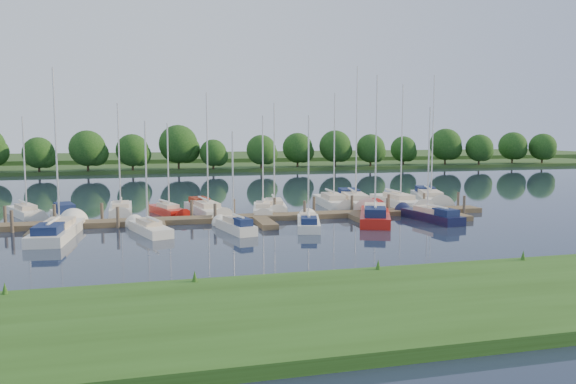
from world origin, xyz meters
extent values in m
plane|color=#1B2337|center=(0.00, 0.00, 0.00)|extent=(260.00, 260.00, 0.00)
cube|color=#244914|center=(0.00, -16.00, 0.25)|extent=(90.00, 10.00, 0.50)
cube|color=brown|center=(0.00, 8.00, 0.20)|extent=(40.00, 2.00, 0.40)
cube|color=brown|center=(-16.00, 5.00, 0.20)|extent=(1.20, 4.00, 0.40)
cube|color=brown|center=(-8.00, 5.00, 0.20)|extent=(1.20, 4.00, 0.40)
cube|color=brown|center=(0.00, 5.00, 0.20)|extent=(1.20, 4.00, 0.40)
cube|color=brown|center=(8.00, 5.00, 0.20)|extent=(1.20, 4.00, 0.40)
cube|color=brown|center=(16.00, 5.00, 0.20)|extent=(1.20, 4.00, 0.40)
cylinder|color=#473D33|center=(-19.00, 9.30, 0.60)|extent=(0.24, 0.24, 2.00)
cylinder|color=#473D33|center=(-15.55, 9.30, 0.60)|extent=(0.24, 0.24, 2.00)
cylinder|color=#473D33|center=(-12.09, 9.30, 0.60)|extent=(0.24, 0.24, 2.00)
cylinder|color=#473D33|center=(-8.64, 9.30, 0.60)|extent=(0.24, 0.24, 2.00)
cylinder|color=#473D33|center=(-5.18, 9.30, 0.60)|extent=(0.24, 0.24, 2.00)
cylinder|color=#473D33|center=(-1.73, 9.30, 0.60)|extent=(0.24, 0.24, 2.00)
cylinder|color=#473D33|center=(1.73, 9.30, 0.60)|extent=(0.24, 0.24, 2.00)
cylinder|color=#473D33|center=(5.18, 9.30, 0.60)|extent=(0.24, 0.24, 2.00)
cylinder|color=#473D33|center=(8.64, 9.30, 0.60)|extent=(0.24, 0.24, 2.00)
cylinder|color=#473D33|center=(12.09, 9.30, 0.60)|extent=(0.24, 0.24, 2.00)
cylinder|color=#473D33|center=(15.55, 9.30, 0.60)|extent=(0.24, 0.24, 2.00)
cylinder|color=#473D33|center=(19.00, 9.30, 0.60)|extent=(0.24, 0.24, 2.00)
cylinder|color=#473D33|center=(-18.00, 6.70, 0.60)|extent=(0.24, 0.24, 2.00)
cylinder|color=#473D33|center=(-10.80, 6.70, 0.60)|extent=(0.24, 0.24, 2.00)
cylinder|color=#473D33|center=(-3.60, 6.70, 0.60)|extent=(0.24, 0.24, 2.00)
cylinder|color=#473D33|center=(3.60, 6.70, 0.60)|extent=(0.24, 0.24, 2.00)
cylinder|color=#473D33|center=(10.80, 6.70, 0.60)|extent=(0.24, 0.24, 2.00)
cylinder|color=#473D33|center=(18.00, 6.70, 0.60)|extent=(0.24, 0.24, 2.00)
cube|color=#23441A|center=(0.00, 75.00, 0.30)|extent=(180.00, 30.00, 0.60)
cube|color=#355023|center=(0.00, 100.00, 0.70)|extent=(220.00, 40.00, 1.40)
cylinder|color=#38281C|center=(-24.89, 60.91, 1.21)|extent=(0.36, 0.36, 2.43)
sphere|color=#143D10|center=(-24.89, 60.91, 4.18)|extent=(5.67, 5.67, 5.67)
sphere|color=#143D10|center=(-23.68, 61.11, 3.37)|extent=(4.05, 4.05, 4.05)
cylinder|color=#38281C|center=(-17.38, 61.09, 1.18)|extent=(0.36, 0.36, 2.37)
sphere|color=#143D10|center=(-17.38, 61.09, 4.07)|extent=(5.52, 5.52, 5.52)
sphere|color=#143D10|center=(-16.20, 61.29, 3.28)|extent=(3.94, 3.94, 3.94)
cylinder|color=#38281C|center=(-10.94, 63.29, 1.32)|extent=(0.36, 0.36, 2.65)
sphere|color=#143D10|center=(-10.94, 63.29, 4.56)|extent=(6.17, 6.17, 6.17)
sphere|color=#143D10|center=(-9.61, 63.49, 3.68)|extent=(4.41, 4.41, 4.41)
cylinder|color=#38281C|center=(-4.23, 60.72, 1.34)|extent=(0.36, 0.36, 2.68)
sphere|color=#143D10|center=(-4.23, 60.72, 4.61)|extent=(6.24, 6.24, 6.24)
sphere|color=#143D10|center=(-2.90, 60.92, 3.72)|extent=(4.46, 4.46, 4.46)
cylinder|color=#38281C|center=(3.18, 62.39, 1.29)|extent=(0.36, 0.36, 2.58)
sphere|color=#143D10|center=(3.18, 62.39, 4.44)|extent=(6.01, 6.01, 6.01)
sphere|color=#143D10|center=(4.47, 62.59, 3.58)|extent=(4.30, 4.30, 4.30)
cylinder|color=#38281C|center=(10.39, 61.45, 1.34)|extent=(0.36, 0.36, 2.69)
sphere|color=#143D10|center=(10.39, 61.45, 4.63)|extent=(6.27, 6.27, 6.27)
sphere|color=#143D10|center=(11.73, 61.65, 3.73)|extent=(4.48, 4.48, 4.48)
cylinder|color=#38281C|center=(18.89, 63.85, 1.04)|extent=(0.36, 0.36, 2.08)
sphere|color=#143D10|center=(18.89, 63.85, 3.59)|extent=(4.86, 4.86, 4.86)
sphere|color=#143D10|center=(19.94, 64.05, 2.89)|extent=(3.47, 3.47, 3.47)
cylinder|color=#38281C|center=(24.99, 60.01, 1.24)|extent=(0.36, 0.36, 2.48)
sphere|color=#143D10|center=(24.99, 60.01, 4.26)|extent=(5.78, 5.78, 5.78)
sphere|color=#143D10|center=(26.22, 60.21, 3.44)|extent=(4.13, 4.13, 4.13)
cylinder|color=#38281C|center=(32.25, 61.19, 1.23)|extent=(0.36, 0.36, 2.47)
sphere|color=#143D10|center=(32.25, 61.19, 4.25)|extent=(5.76, 5.76, 5.76)
sphere|color=#143D10|center=(33.48, 61.39, 3.43)|extent=(4.11, 4.11, 4.11)
cylinder|color=#38281C|center=(41.19, 61.71, 1.16)|extent=(0.36, 0.36, 2.32)
sphere|color=#143D10|center=(41.19, 61.71, 3.99)|extent=(5.41, 5.41, 5.41)
sphere|color=#143D10|center=(42.35, 61.91, 3.22)|extent=(3.86, 3.86, 3.86)
cylinder|color=#38281C|center=(48.05, 62.41, 1.03)|extent=(0.36, 0.36, 2.07)
sphere|color=#143D10|center=(48.05, 62.41, 3.56)|extent=(4.83, 4.83, 4.83)
sphere|color=#143D10|center=(49.09, 62.61, 2.87)|extent=(3.45, 3.45, 3.45)
cylinder|color=#38281C|center=(54.93, 61.34, 1.13)|extent=(0.36, 0.36, 2.26)
sphere|color=#143D10|center=(54.93, 61.34, 3.90)|extent=(5.28, 5.28, 5.28)
sphere|color=#143D10|center=(56.06, 61.54, 3.14)|extent=(3.77, 3.77, 3.77)
cylinder|color=#38281C|center=(63.79, 60.66, 1.32)|extent=(0.36, 0.36, 2.64)
sphere|color=#143D10|center=(63.79, 60.66, 4.54)|extent=(6.16, 6.16, 6.16)
sphere|color=#143D10|center=(65.11, 60.86, 3.66)|extent=(4.40, 4.40, 4.40)
cylinder|color=#38281C|center=(70.44, 62.93, 1.08)|extent=(0.36, 0.36, 2.16)
sphere|color=#143D10|center=(70.44, 62.93, 3.71)|extent=(5.03, 5.03, 5.03)
sphere|color=#143D10|center=(71.52, 63.13, 3.00)|extent=(3.60, 3.60, 3.60)
cube|color=white|center=(-18.65, 14.69, 0.15)|extent=(3.87, 5.84, 1.04)
cone|color=white|center=(-17.44, 12.10, 0.15)|extent=(1.57, 2.15, 0.80)
cube|color=beige|center=(-18.53, 14.43, 0.80)|extent=(2.17, 2.83, 0.47)
cylinder|color=silver|center=(-18.41, 14.17, 4.51)|extent=(0.12, 0.12, 7.70)
cylinder|color=silver|center=(-18.89, 15.20, 1.18)|extent=(1.18, 2.37, 0.10)
cylinder|color=white|center=(-18.89, 15.20, 1.18)|extent=(1.15, 2.15, 0.20)
cube|color=white|center=(-15.13, 11.69, 0.15)|extent=(2.89, 5.04, 0.98)
cone|color=white|center=(-14.44, 9.39, 0.15)|extent=(1.17, 1.60, 0.79)
cube|color=#142149|center=(-15.13, 11.69, 0.93)|extent=(1.97, 2.89, 0.88)
cube|color=white|center=(-10.90, 15.09, 0.15)|extent=(2.01, 6.67, 0.94)
cone|color=white|center=(-10.83, 11.77, 0.15)|extent=(0.98, 2.34, 0.93)
cube|color=beige|center=(-10.89, 14.76, 0.73)|extent=(1.46, 3.01, 0.43)
cylinder|color=silver|center=(-10.89, 14.42, 5.07)|extent=(0.12, 0.12, 8.95)
cylinder|color=silver|center=(-10.92, 15.75, 1.07)|extent=(0.17, 2.98, 0.10)
cylinder|color=white|center=(-10.92, 15.75, 1.07)|extent=(0.26, 2.65, 0.20)
cube|color=#B61810|center=(-7.02, 12.90, 0.15)|extent=(3.25, 5.54, 0.97)
cone|color=#B61810|center=(-6.10, 10.39, 0.15)|extent=(1.35, 2.02, 0.75)
cube|color=beige|center=(-6.93, 12.65, 0.75)|extent=(1.88, 2.65, 0.44)
cylinder|color=silver|center=(-6.84, 12.40, 4.23)|extent=(0.12, 0.12, 7.22)
cylinder|color=silver|center=(-7.20, 13.41, 1.10)|extent=(0.92, 2.29, 0.10)
cylinder|color=white|center=(-7.20, 13.41, 1.10)|extent=(0.93, 2.08, 0.20)
cube|color=white|center=(-3.70, 12.44, 0.15)|extent=(3.29, 7.45, 1.09)
cone|color=white|center=(-3.05, 8.90, 0.15)|extent=(1.45, 2.66, 1.01)
cube|color=beige|center=(-3.64, 12.09, 0.84)|extent=(2.07, 3.46, 0.49)
cube|color=maroon|center=(-4.07, 14.42, 0.94)|extent=(1.78, 2.38, 0.54)
cylinder|color=silver|center=(-3.57, 11.73, 5.55)|extent=(0.12, 0.12, 9.72)
cylinder|color=silver|center=(-3.84, 13.15, 1.24)|extent=(0.69, 3.20, 0.10)
cylinder|color=white|center=(-3.84, 13.15, 1.24)|extent=(0.72, 2.87, 0.20)
cube|color=white|center=(1.19, 11.53, 0.15)|extent=(2.76, 6.03, 0.98)
cone|color=white|center=(0.61, 8.67, 0.15)|extent=(1.21, 2.16, 0.82)
cube|color=beige|center=(1.14, 11.24, 0.76)|extent=(1.72, 2.81, 0.45)
cylinder|color=silver|center=(1.08, 10.96, 4.56)|extent=(0.12, 0.12, 7.86)
cylinder|color=silver|center=(1.31, 12.10, 1.12)|extent=(0.62, 2.59, 0.10)
cylinder|color=white|center=(1.31, 12.10, 1.12)|extent=(0.66, 2.32, 0.20)
cube|color=white|center=(2.61, 13.42, 0.15)|extent=(2.90, 6.89, 0.99)
cone|color=white|center=(2.08, 10.12, 0.15)|extent=(1.29, 2.46, 0.94)
cube|color=beige|center=(2.56, 13.09, 0.77)|extent=(1.86, 3.19, 0.45)
cylinder|color=silver|center=(2.50, 12.76, 5.14)|extent=(0.12, 0.12, 9.02)
cylinder|color=silver|center=(2.71, 14.08, 1.13)|extent=(0.57, 2.98, 0.10)
cylinder|color=white|center=(2.71, 14.08, 1.13)|extent=(0.62, 2.67, 0.20)
cube|color=white|center=(8.57, 14.52, 0.15)|extent=(2.47, 7.44, 1.23)
cone|color=white|center=(8.36, 10.86, 0.15)|extent=(1.17, 2.62, 1.03)
cube|color=beige|center=(8.55, 14.15, 0.95)|extent=(1.73, 3.38, 0.56)
cylinder|color=silver|center=(8.52, 13.78, 5.73)|extent=(0.12, 0.12, 9.90)
cylinder|color=silver|center=(8.61, 15.25, 1.40)|extent=(0.29, 3.30, 0.10)
cylinder|color=white|center=(8.61, 15.25, 1.40)|extent=(0.37, 2.94, 0.20)
cube|color=white|center=(10.87, 14.65, 0.15)|extent=(4.13, 9.52, 1.18)
cone|color=white|center=(10.08, 10.11, 0.15)|extent=(1.83, 3.40, 1.29)
cube|color=beige|center=(10.79, 14.19, 0.91)|extent=(2.62, 4.42, 0.54)
cube|color=#142149|center=(11.32, 17.19, 1.02)|extent=(2.26, 3.04, 0.59)
cylinder|color=silver|center=(10.71, 13.74, 6.97)|extent=(0.12, 0.12, 12.44)
cylinder|color=silver|center=(11.03, 15.56, 1.35)|extent=(0.82, 4.10, 0.10)
cylinder|color=white|center=(11.03, 15.56, 1.35)|extent=(0.83, 3.67, 0.20)
cube|color=white|center=(14.82, 13.38, 0.15)|extent=(2.33, 8.00, 1.18)
cone|color=white|center=(14.87, 9.40, 0.15)|extent=(1.15, 2.80, 1.12)
cube|color=beige|center=(14.83, 12.98, 0.91)|extent=(1.72, 3.61, 0.54)
cylinder|color=silver|center=(14.83, 12.59, 6.13)|extent=(0.12, 0.12, 10.77)
cylinder|color=silver|center=(14.81, 14.18, 1.34)|extent=(0.14, 3.59, 0.10)
cylinder|color=white|center=(14.81, 14.18, 1.34)|extent=(0.24, 3.19, 0.20)
cube|color=white|center=(19.30, 15.20, 0.15)|extent=(5.06, 9.15, 1.16)
cone|color=white|center=(17.94, 11.01, 0.15)|extent=(2.12, 3.32, 1.23)
cube|color=beige|center=(19.16, 14.79, 0.90)|extent=(2.98, 4.34, 0.53)
cube|color=#142149|center=(20.06, 17.55, 1.00)|extent=(2.46, 3.05, 0.58)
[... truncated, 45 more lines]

